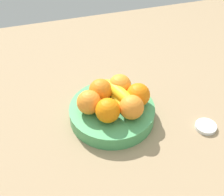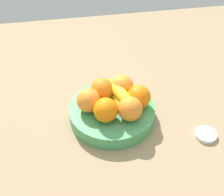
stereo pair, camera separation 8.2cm
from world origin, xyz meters
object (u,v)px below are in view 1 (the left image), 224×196
orange_back_right (101,90)px  banana_bunch (119,95)px  orange_center (138,95)px  orange_top_stack (89,102)px  orange_front_right (132,107)px  jar_lid (206,126)px  fruit_bowl (112,112)px  orange_front_left (108,110)px  orange_back_left (120,86)px

orange_back_right → banana_bunch: bearing=-31.1°
orange_center → orange_top_stack: same height
orange_center → banana_bunch: bearing=156.2°
orange_front_right → jar_lid: (22.86, -7.45, -7.92)cm
orange_front_right → orange_top_stack: same height
fruit_bowl → orange_top_stack: (-7.33, 0.35, 6.18)cm
orange_front_left → banana_bunch: (5.53, 6.53, -0.72)cm
orange_front_left → orange_back_right: bearing=87.9°
orange_back_left → orange_top_stack: 12.63cm
orange_top_stack → orange_front_right: bearing=-26.5°
banana_bunch → orange_front_right: bearing=-76.3°
fruit_bowl → orange_front_right: orange_front_right is taller
orange_center → orange_back_left: 7.41cm
fruit_bowl → orange_back_right: 8.20cm
orange_front_right → orange_back_right: 12.50cm
banana_bunch → jar_lid: 29.59cm
orange_back_right → jar_lid: (29.81, -17.84, -7.92)cm
fruit_bowl → orange_center: size_ratio=3.63×
orange_center → orange_front_right: bearing=-129.2°
orange_center → orange_top_stack: size_ratio=1.00×
fruit_bowl → orange_front_left: orange_front_left is taller
orange_front_right → orange_top_stack: 13.26cm
orange_center → jar_lid: 23.92cm
orange_top_stack → banana_bunch: (10.09, 1.36, -0.72)cm
orange_top_stack → orange_back_left: bearing=23.3°
orange_front_right → orange_back_left: size_ratio=1.00×
fruit_bowl → orange_center: (8.43, -0.79, 6.18)cm
orange_front_left → orange_front_right: bearing=-5.8°
orange_front_right → orange_center: (3.89, 4.77, 0.00)cm
fruit_bowl → orange_front_right: size_ratio=3.63×
orange_back_left → orange_front_left: bearing=-124.7°
orange_back_right → orange_top_stack: size_ratio=1.00×
orange_front_left → jar_lid: 32.24cm
fruit_bowl → orange_front_left: (-2.76, -4.82, 6.18)cm
orange_front_left → jar_lid: (30.16, -8.20, -7.92)cm
fruit_bowl → orange_front_right: bearing=-50.8°
orange_back_right → jar_lid: orange_back_right is taller
fruit_bowl → orange_top_stack: size_ratio=3.63×
fruit_bowl → orange_center: bearing=-5.3°
banana_bunch → orange_top_stack: bearing=-172.3°
banana_bunch → orange_front_left: bearing=-130.3°
fruit_bowl → orange_top_stack: orange_top_stack is taller
banana_bunch → orange_back_right: bearing=148.9°
orange_top_stack → jar_lid: bearing=-21.0°
jar_lid → orange_top_stack: bearing=159.0°
orange_front_left → orange_back_right: same height
orange_center → orange_back_left: same height
orange_back_left → banana_bunch: bearing=-112.5°
orange_front_right → orange_back_right: size_ratio=1.00×
orange_top_stack → jar_lid: (34.73, -13.36, -7.92)cm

